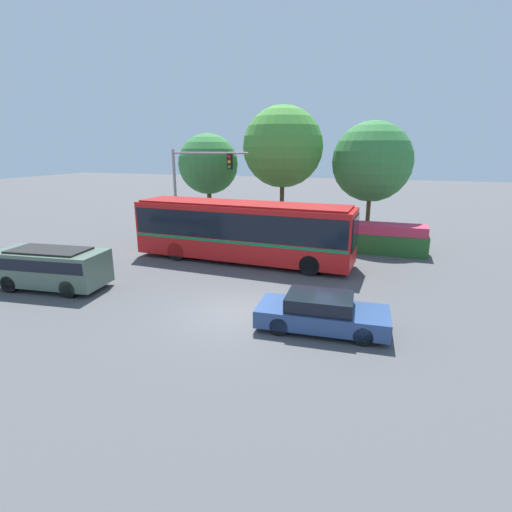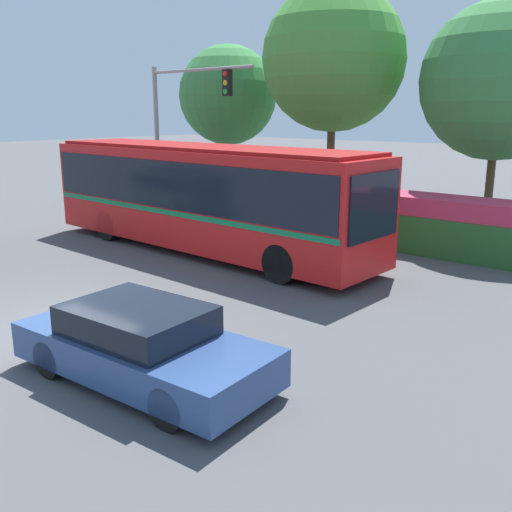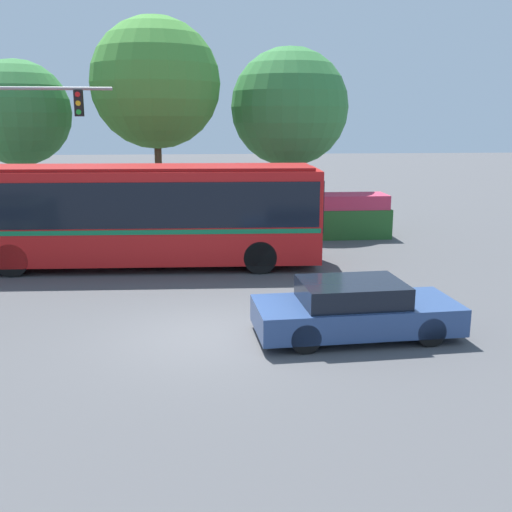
{
  "view_description": "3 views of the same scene",
  "coord_description": "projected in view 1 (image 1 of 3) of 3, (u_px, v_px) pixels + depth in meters",
  "views": [
    {
      "loc": [
        4.88,
        -12.29,
        5.83
      ],
      "look_at": [
        -0.23,
        2.66,
        1.47
      ],
      "focal_mm": 27.2,
      "sensor_mm": 36.0,
      "label": 1
    },
    {
      "loc": [
        9.75,
        -5.54,
        4.11
      ],
      "look_at": [
        2.46,
        3.24,
        1.22
      ],
      "focal_mm": 39.98,
      "sensor_mm": 36.0,
      "label": 2
    },
    {
      "loc": [
        -0.09,
        -12.32,
        4.54
      ],
      "look_at": [
        1.24,
        2.6,
        1.14
      ],
      "focal_mm": 42.17,
      "sensor_mm": 36.0,
      "label": 3
    }
  ],
  "objects": [
    {
      "name": "ground_plane",
      "position": [
        239.0,
        313.0,
        14.29
      ],
      "size": [
        140.0,
        140.0,
        0.0
      ],
      "primitive_type": "plane",
      "color": "#4C4C4F"
    },
    {
      "name": "city_bus",
      "position": [
        242.0,
        228.0,
        20.44
      ],
      "size": [
        11.78,
        2.97,
        3.16
      ],
      "rotation": [
        0.0,
        0.0,
        -0.04
      ],
      "color": "red",
      "rests_on": "ground"
    },
    {
      "name": "sedan_foreground",
      "position": [
        322.0,
        313.0,
        12.88
      ],
      "size": [
        4.41,
        2.07,
        1.21
      ],
      "rotation": [
        0.0,
        0.0,
        0.06
      ],
      "color": "navy",
      "rests_on": "ground"
    },
    {
      "name": "suv_left_lane",
      "position": [
        51.0,
        265.0,
        16.62
      ],
      "size": [
        4.88,
        2.48,
        1.74
      ],
      "rotation": [
        0.0,
        0.0,
        0.11
      ],
      "color": "#516656",
      "rests_on": "ground"
    },
    {
      "name": "traffic_light_pole",
      "position": [
        193.0,
        180.0,
        24.41
      ],
      "size": [
        5.14,
        0.24,
        5.82
      ],
      "color": "gray",
      "rests_on": "ground"
    },
    {
      "name": "flowering_hedge",
      "position": [
        341.0,
        236.0,
        23.14
      ],
      "size": [
        9.64,
        1.57,
        1.69
      ],
      "color": "#286028",
      "rests_on": "ground"
    },
    {
      "name": "street_tree_left",
      "position": [
        208.0,
        164.0,
        27.43
      ],
      "size": [
        4.2,
        4.2,
        6.91
      ],
      "color": "brown",
      "rests_on": "ground"
    },
    {
      "name": "street_tree_centre",
      "position": [
        283.0,
        147.0,
        24.99
      ],
      "size": [
        5.17,
        5.17,
        8.55
      ],
      "color": "brown",
      "rests_on": "ground"
    },
    {
      "name": "street_tree_right",
      "position": [
        372.0,
        162.0,
        24.42
      ],
      "size": [
        5.0,
        5.0,
        7.56
      ],
      "color": "brown",
      "rests_on": "ground"
    }
  ]
}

